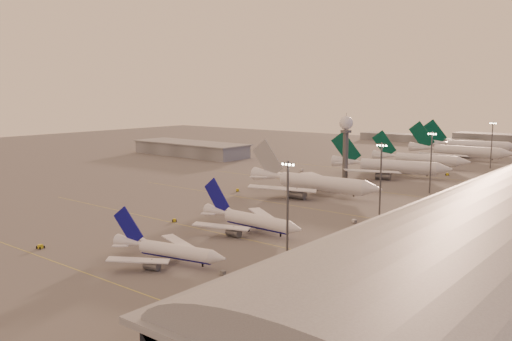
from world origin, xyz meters
The scene contains 25 objects.
ground centered at (0.00, 0.00, 0.00)m, with size 700.00×700.00×0.00m, color #5E5B5B.
taxiway_markings centered at (30.00, 56.00, 0.01)m, with size 180.00×185.25×0.02m.
hangar centered at (-120.00, 140.00, 4.32)m, with size 82.00×27.00×8.50m.
radar_tower centered at (5.00, 120.00, 20.95)m, with size 6.40×6.40×31.10m.
mast_a centered at (58.00, 0.00, 13.74)m, with size 3.60×0.56×25.00m.
mast_b centered at (55.00, 55.00, 13.74)m, with size 3.60×0.56×25.00m.
mast_c centered at (50.00, 110.00, 13.74)m, with size 3.60×0.56×25.00m.
mast_d centered at (48.00, 200.00, 13.74)m, with size 3.60×0.56×25.00m.
distant_horizon centered at (2.62, 325.14, 3.89)m, with size 165.00×37.50×9.00m.
narrowbody_near centered at (35.54, -17.89, 2.58)m, with size 32.22×25.45×12.74m.
narrowbody_mid centered at (32.47, 17.01, 2.96)m, with size 37.43×29.89×14.62m.
widebody_white centered at (15.03, 77.64, 3.64)m, with size 59.78×47.82×21.01m.
greentail_a centered at (18.33, 140.31, 3.78)m, with size 58.12×46.44×21.41m.
greentail_b centered at (17.30, 179.11, 3.44)m, with size 53.63×43.12×19.49m.
greentail_c centered at (23.25, 225.05, 4.00)m, with size 62.45×50.33×22.67m.
greentail_d centered at (16.59, 265.85, 3.92)m, with size 59.55×47.42×22.21m.
gsv_tug_near centered at (0.42, -31.36, 0.53)m, with size 2.65×3.89×1.03m.
gsv_catering_a centered at (52.19, -16.34, 2.16)m, with size 5.48×2.96×4.31m.
gsv_tug_mid centered at (5.81, 11.10, 0.47)m, with size 3.67×3.44×0.91m.
gsv_truck_b centered at (51.31, 45.87, 1.20)m, with size 6.10×3.09×2.35m.
gsv_truck_c centered at (-12.66, 63.56, 1.19)m, with size 5.56×5.54×2.33m.
gsv_catering_b centered at (56.12, 75.01, 1.99)m, with size 5.26×3.40×3.98m.
gsv_tug_far centered at (26.62, 104.65, 0.45)m, with size 2.79×3.49×0.87m.
gsv_truck_d centered at (-24.38, 127.36, 1.27)m, with size 2.95×6.37×2.48m.
gsv_tug_hangar centered at (39.12, 160.45, 0.57)m, with size 4.50×3.63×1.12m.
Camera 1 is at (131.81, -102.73, 41.34)m, focal length 38.00 mm.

